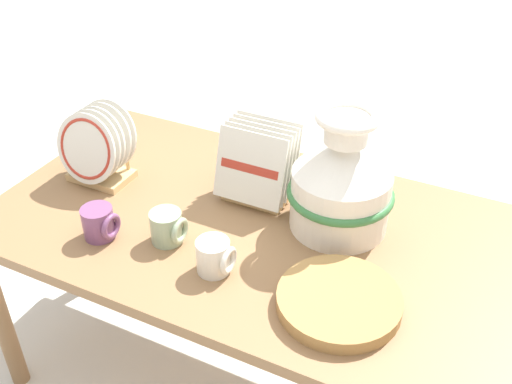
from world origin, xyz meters
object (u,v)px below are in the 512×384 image
object	(u,v)px
mug_plum_glaze	(100,223)
mug_cream_glaze	(215,257)
dish_rack_square_plates	(258,168)
wicker_charger_stack	(339,301)
dish_rack_round_plates	(97,149)
mug_sage_glaze	(168,227)
ceramic_vase	(342,182)

from	to	relation	value
mug_plum_glaze	mug_cream_glaze	size ratio (longest dim) A/B	1.00
dish_rack_square_plates	wicker_charger_stack	size ratio (longest dim) A/B	0.77
wicker_charger_stack	mug_cream_glaze	bearing A→B (deg)	-176.95
dish_rack_round_plates	mug_plum_glaze	size ratio (longest dim) A/B	2.49
dish_rack_round_plates	mug_plum_glaze	distance (m)	0.30
mug_sage_glaze	mug_plum_glaze	bearing A→B (deg)	-159.63
ceramic_vase	dish_rack_square_plates	distance (m)	0.27
dish_rack_round_plates	mug_plum_glaze	bearing A→B (deg)	-51.51
dish_rack_square_plates	mug_plum_glaze	xyz separation A→B (m)	(-0.30, -0.36, -0.05)
dish_rack_round_plates	mug_plum_glaze	xyz separation A→B (m)	(0.18, -0.23, -0.06)
ceramic_vase	dish_rack_round_plates	world-z (taller)	ceramic_vase
ceramic_vase	mug_cream_glaze	world-z (taller)	ceramic_vase
mug_plum_glaze	wicker_charger_stack	bearing A→B (deg)	2.87
ceramic_vase	mug_plum_glaze	distance (m)	0.66
mug_plum_glaze	mug_cream_glaze	distance (m)	0.35
dish_rack_square_plates	ceramic_vase	bearing A→B (deg)	-5.55
ceramic_vase	wicker_charger_stack	distance (m)	0.34
ceramic_vase	mug_sage_glaze	distance (m)	0.48
dish_rack_round_plates	dish_rack_square_plates	size ratio (longest dim) A/B	1.02
mug_plum_glaze	dish_rack_square_plates	bearing A→B (deg)	50.30
dish_rack_round_plates	mug_sage_glaze	bearing A→B (deg)	-24.81
wicker_charger_stack	mug_plum_glaze	distance (m)	0.67
ceramic_vase	dish_rack_square_plates	size ratio (longest dim) A/B	1.52
wicker_charger_stack	mug_plum_glaze	bearing A→B (deg)	-177.13
ceramic_vase	dish_rack_round_plates	bearing A→B (deg)	-172.11
wicker_charger_stack	mug_cream_glaze	world-z (taller)	mug_cream_glaze
ceramic_vase	mug_cream_glaze	size ratio (longest dim) A/B	3.72
mug_plum_glaze	dish_rack_round_plates	bearing A→B (deg)	128.49
mug_sage_glaze	wicker_charger_stack	bearing A→B (deg)	-3.62
dish_rack_square_plates	mug_cream_glaze	xyz separation A→B (m)	(0.05, -0.34, -0.05)
dish_rack_square_plates	wicker_charger_stack	xyz separation A→B (m)	(0.37, -0.32, -0.08)
dish_rack_square_plates	mug_plum_glaze	world-z (taller)	dish_rack_square_plates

